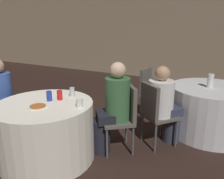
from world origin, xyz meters
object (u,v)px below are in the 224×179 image
(table_near, at_px, (46,131))
(table_far, at_px, (210,110))
(chair_far_southwest, at_px, (154,110))
(soda_can_blue, at_px, (49,96))
(chair_near_northeast, at_px, (124,113))
(chair_far_west, at_px, (150,89))
(person_blue_shirt, at_px, (4,101))
(soda_can_red, at_px, (60,95))
(person_green_jacket, at_px, (112,109))
(soda_can_silver, at_px, (72,92))
(pizza_plate_near, at_px, (38,106))
(person_white_shirt, at_px, (164,105))

(table_near, height_order, table_far, same)
(chair_far_southwest, height_order, soda_can_blue, chair_far_southwest)
(table_near, distance_m, chair_far_southwest, 1.44)
(chair_near_northeast, xyz_separation_m, chair_far_west, (-0.05, 1.22, 0.00))
(table_near, distance_m, chair_near_northeast, 1.02)
(person_blue_shirt, xyz_separation_m, soda_can_red, (0.93, 0.12, 0.19))
(chair_far_west, bearing_deg, table_far, 90.00)
(chair_far_west, height_order, person_green_jacket, person_green_jacket)
(chair_far_west, relative_size, soda_can_blue, 7.38)
(person_green_jacket, xyz_separation_m, person_blue_shirt, (-1.50, -0.45, 0.00))
(person_green_jacket, bearing_deg, table_far, -81.34)
(table_near, height_order, soda_can_silver, soda_can_silver)
(chair_far_southwest, height_order, soda_can_red, chair_far_southwest)
(table_far, height_order, chair_far_southwest, chair_far_southwest)
(chair_far_southwest, distance_m, pizza_plate_near, 1.50)
(person_green_jacket, bearing_deg, soda_can_blue, 83.84)
(chair_near_northeast, bearing_deg, chair_far_southwest, -86.89)
(person_white_shirt, xyz_separation_m, soda_can_silver, (-1.06, -0.67, 0.22))
(table_near, bearing_deg, chair_far_west, 68.27)
(chair_far_southwest, height_order, soda_can_silver, chair_far_southwest)
(chair_near_northeast, height_order, soda_can_blue, chair_near_northeast)
(table_far, relative_size, person_blue_shirt, 1.03)
(chair_near_northeast, relative_size, person_white_shirt, 0.80)
(chair_near_northeast, distance_m, person_green_jacket, 0.18)
(chair_near_northeast, distance_m, pizza_plate_near, 1.08)
(table_near, height_order, chair_far_southwest, chair_far_southwest)
(person_white_shirt, distance_m, soda_can_silver, 1.27)
(person_white_shirt, height_order, soda_can_red, person_white_shirt)
(table_near, distance_m, soda_can_silver, 0.59)
(table_far, distance_m, chair_far_southwest, 1.05)
(table_near, bearing_deg, pizza_plate_near, -76.06)
(table_far, xyz_separation_m, chair_far_southwest, (-0.65, -0.80, 0.17))
(pizza_plate_near, height_order, soda_can_blue, soda_can_blue)
(person_white_shirt, height_order, soda_can_blue, person_white_shirt)
(chair_far_west, relative_size, soda_can_silver, 7.38)
(soda_can_blue, bearing_deg, soda_can_silver, 60.13)
(person_white_shirt, bearing_deg, table_near, -100.21)
(table_far, distance_m, chair_far_west, 1.05)
(table_far, bearing_deg, person_white_shirt, -129.25)
(chair_near_northeast, distance_m, person_blue_shirt, 1.72)
(soda_can_blue, bearing_deg, table_near, -87.91)
(person_blue_shirt, distance_m, soda_can_silver, 1.05)
(table_far, bearing_deg, soda_can_red, -137.71)
(person_blue_shirt, bearing_deg, soda_can_silver, 111.52)
(chair_far_west, bearing_deg, person_white_shirt, 37.77)
(table_near, xyz_separation_m, table_far, (1.76, 1.71, 0.00))
(chair_far_southwest, xyz_separation_m, person_green_jacket, (-0.45, -0.38, 0.07))
(table_near, bearing_deg, person_blue_shirt, 175.18)
(table_near, relative_size, chair_far_west, 1.31)
(soda_can_silver, bearing_deg, table_near, -111.84)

